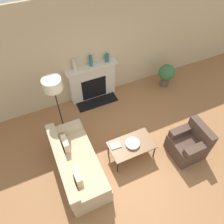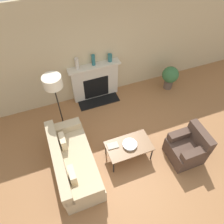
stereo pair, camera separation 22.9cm
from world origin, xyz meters
The scene contains 13 objects.
ground_plane centered at (0.00, 0.00, 0.00)m, with size 18.00×18.00×0.00m, color #99663D.
wall_back centered at (0.00, 2.70, 1.45)m, with size 18.00×0.06×2.90m.
fireplace centered at (0.00, 2.56, 0.54)m, with size 1.43×0.59×1.12m.
couch centered at (-1.21, 0.45, 0.31)m, with size 0.82×1.88×0.80m.
armchair_near centered at (1.34, -0.14, 0.33)m, with size 0.73×0.72×0.85m.
coffee_table centered at (0.07, 0.32, 0.42)m, with size 1.02×0.60×0.46m.
bowl centered at (0.09, 0.32, 0.50)m, with size 0.32×0.32×0.07m.
book centered at (-0.27, 0.44, 0.47)m, with size 0.26×0.18×0.02m.
floor_lamp centered at (-1.16, 1.71, 1.47)m, with size 0.42×0.42×1.71m.
mantel_vase_left centered at (-0.44, 2.57, 1.27)m, with size 0.10×0.10×0.31m.
mantel_vase_center_left centered at (0.00, 2.57, 1.27)m, with size 0.09×0.09×0.30m.
mantel_vase_center_right centered at (0.46, 2.57, 1.22)m, with size 0.11×0.11×0.21m.
potted_plant centered at (2.19, 2.11, 0.45)m, with size 0.48×0.48×0.74m.
Camera 1 is at (-1.44, -1.93, 4.62)m, focal length 35.00 mm.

